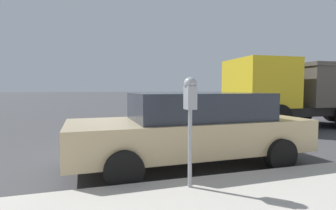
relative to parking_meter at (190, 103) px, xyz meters
The scene contains 4 objects.
ground_plane 2.94m from the parking_meter, ahead, with size 220.00×220.00×0.00m, color #424244.
parking_meter is the anchor object (origin of this frame).
car_tan 1.74m from the parking_meter, 23.50° to the right, with size 2.12×4.93×1.51m.
dump_truck 9.34m from the parking_meter, 55.05° to the right, with size 2.97×7.21×2.76m.
Camera 1 is at (-6.13, 1.29, 1.61)m, focal length 28.00 mm.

